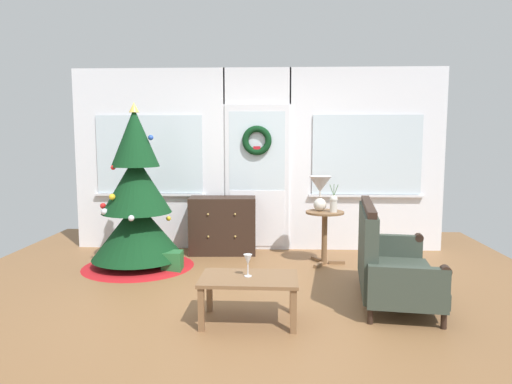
{
  "coord_description": "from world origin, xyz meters",
  "views": [
    {
      "loc": [
        0.27,
        -4.5,
        1.59
      ],
      "look_at": [
        0.05,
        0.55,
        1.0
      ],
      "focal_mm": 32.72,
      "sensor_mm": 36.0,
      "label": 1
    }
  ],
  "objects_px": {
    "table_lamp": "(320,188)",
    "wine_glass": "(248,260)",
    "side_table": "(325,227)",
    "coffee_table": "(249,284)",
    "christmas_tree": "(137,208)",
    "dresser_cabinet": "(223,225)",
    "flower_vase": "(334,203)",
    "settee_sofa": "(387,263)",
    "gift_box": "(172,261)"
  },
  "relations": [
    {
      "from": "coffee_table",
      "to": "dresser_cabinet",
      "type": "bearing_deg",
      "value": 101.84
    },
    {
      "from": "settee_sofa",
      "to": "gift_box",
      "type": "distance_m",
      "value": 2.51
    },
    {
      "from": "dresser_cabinet",
      "to": "wine_glass",
      "type": "bearing_deg",
      "value": -78.31
    },
    {
      "from": "side_table",
      "to": "christmas_tree",
      "type": "bearing_deg",
      "value": -174.58
    },
    {
      "from": "christmas_tree",
      "to": "coffee_table",
      "type": "distance_m",
      "value": 2.27
    },
    {
      "from": "dresser_cabinet",
      "to": "settee_sofa",
      "type": "bearing_deg",
      "value": -44.53
    },
    {
      "from": "gift_box",
      "to": "wine_glass",
      "type": "bearing_deg",
      "value": -56.24
    },
    {
      "from": "coffee_table",
      "to": "wine_glass",
      "type": "bearing_deg",
      "value": 125.05
    },
    {
      "from": "wine_glass",
      "to": "christmas_tree",
      "type": "bearing_deg",
      "value": 131.26
    },
    {
      "from": "settee_sofa",
      "to": "flower_vase",
      "type": "xyz_separation_m",
      "value": [
        -0.38,
        1.24,
        0.41
      ]
    },
    {
      "from": "settee_sofa",
      "to": "side_table",
      "type": "bearing_deg",
      "value": 110.15
    },
    {
      "from": "coffee_table",
      "to": "gift_box",
      "type": "distance_m",
      "value": 1.83
    },
    {
      "from": "christmas_tree",
      "to": "side_table",
      "type": "xyz_separation_m",
      "value": [
        2.32,
        0.22,
        -0.25
      ]
    },
    {
      "from": "christmas_tree",
      "to": "flower_vase",
      "type": "bearing_deg",
      "value": 3.78
    },
    {
      "from": "christmas_tree",
      "to": "coffee_table",
      "type": "height_order",
      "value": "christmas_tree"
    },
    {
      "from": "side_table",
      "to": "gift_box",
      "type": "distance_m",
      "value": 1.93
    },
    {
      "from": "christmas_tree",
      "to": "dresser_cabinet",
      "type": "xyz_separation_m",
      "value": [
        0.97,
        0.71,
        -0.34
      ]
    },
    {
      "from": "coffee_table",
      "to": "wine_glass",
      "type": "distance_m",
      "value": 0.2
    },
    {
      "from": "side_table",
      "to": "table_lamp",
      "type": "relative_size",
      "value": 1.53
    },
    {
      "from": "settee_sofa",
      "to": "gift_box",
      "type": "height_order",
      "value": "settee_sofa"
    },
    {
      "from": "dresser_cabinet",
      "to": "settee_sofa",
      "type": "relative_size",
      "value": 0.63
    },
    {
      "from": "table_lamp",
      "to": "wine_glass",
      "type": "bearing_deg",
      "value": -112.33
    },
    {
      "from": "christmas_tree",
      "to": "coffee_table",
      "type": "xyz_separation_m",
      "value": [
        1.47,
        -1.68,
        -0.39
      ]
    },
    {
      "from": "christmas_tree",
      "to": "settee_sofa",
      "type": "distance_m",
      "value": 3.01
    },
    {
      "from": "dresser_cabinet",
      "to": "settee_sofa",
      "type": "xyz_separation_m",
      "value": [
        1.82,
        -1.79,
        -0.01
      ]
    },
    {
      "from": "christmas_tree",
      "to": "side_table",
      "type": "distance_m",
      "value": 2.34
    },
    {
      "from": "side_table",
      "to": "flower_vase",
      "type": "bearing_deg",
      "value": -30.96
    },
    {
      "from": "side_table",
      "to": "flower_vase",
      "type": "relative_size",
      "value": 1.92
    },
    {
      "from": "settee_sofa",
      "to": "table_lamp",
      "type": "distance_m",
      "value": 1.56
    },
    {
      "from": "dresser_cabinet",
      "to": "gift_box",
      "type": "relative_size",
      "value": 3.91
    },
    {
      "from": "settee_sofa",
      "to": "side_table",
      "type": "height_order",
      "value": "settee_sofa"
    },
    {
      "from": "table_lamp",
      "to": "wine_glass",
      "type": "relative_size",
      "value": 2.26
    },
    {
      "from": "table_lamp",
      "to": "coffee_table",
      "type": "relative_size",
      "value": 0.52
    },
    {
      "from": "settee_sofa",
      "to": "coffee_table",
      "type": "xyz_separation_m",
      "value": [
        -1.32,
        -0.6,
        -0.04
      ]
    },
    {
      "from": "settee_sofa",
      "to": "wine_glass",
      "type": "xyz_separation_m",
      "value": [
        -1.33,
        -0.59,
        0.16
      ]
    },
    {
      "from": "flower_vase",
      "to": "gift_box",
      "type": "xyz_separation_m",
      "value": [
        -1.95,
        -0.33,
        -0.67
      ]
    },
    {
      "from": "side_table",
      "to": "gift_box",
      "type": "xyz_separation_m",
      "value": [
        -1.85,
        -0.39,
        -0.36
      ]
    },
    {
      "from": "coffee_table",
      "to": "wine_glass",
      "type": "xyz_separation_m",
      "value": [
        -0.01,
        0.01,
        0.2
      ]
    },
    {
      "from": "wine_glass",
      "to": "dresser_cabinet",
      "type": "bearing_deg",
      "value": 101.69
    },
    {
      "from": "wine_glass",
      "to": "settee_sofa",
      "type": "bearing_deg",
      "value": 23.89
    },
    {
      "from": "christmas_tree",
      "to": "gift_box",
      "type": "bearing_deg",
      "value": -20.41
    },
    {
      "from": "flower_vase",
      "to": "coffee_table",
      "type": "xyz_separation_m",
      "value": [
        -0.94,
        -1.84,
        -0.45
      ]
    },
    {
      "from": "christmas_tree",
      "to": "side_table",
      "type": "height_order",
      "value": "christmas_tree"
    },
    {
      "from": "dresser_cabinet",
      "to": "table_lamp",
      "type": "xyz_separation_m",
      "value": [
        1.28,
        -0.45,
        0.57
      ]
    },
    {
      "from": "christmas_tree",
      "to": "table_lamp",
      "type": "distance_m",
      "value": 2.28
    },
    {
      "from": "dresser_cabinet",
      "to": "side_table",
      "type": "bearing_deg",
      "value": -20.1
    },
    {
      "from": "christmas_tree",
      "to": "dresser_cabinet",
      "type": "height_order",
      "value": "christmas_tree"
    },
    {
      "from": "dresser_cabinet",
      "to": "flower_vase",
      "type": "bearing_deg",
      "value": -20.92
    },
    {
      "from": "christmas_tree",
      "to": "gift_box",
      "type": "xyz_separation_m",
      "value": [
        0.46,
        -0.17,
        -0.61
      ]
    },
    {
      "from": "side_table",
      "to": "coffee_table",
      "type": "relative_size",
      "value": 0.79
    }
  ]
}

